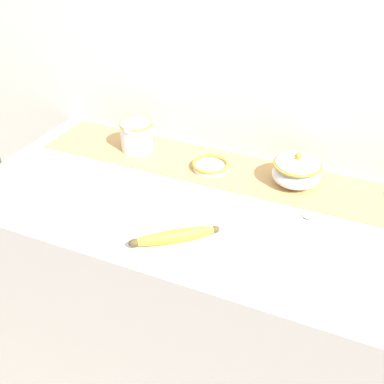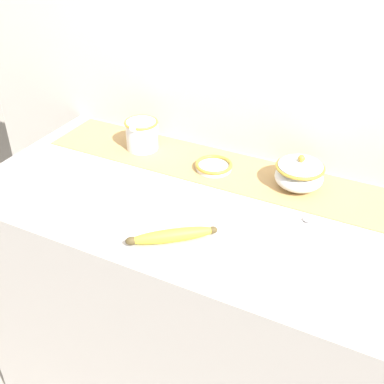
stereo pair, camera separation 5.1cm
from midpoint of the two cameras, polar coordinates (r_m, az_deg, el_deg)
name	(u,v)px [view 2 (the right image)]	position (r m, az deg, el deg)	size (l,w,h in m)	color
countertop	(206,323)	(1.58, 2.67, -15.21)	(1.31, 0.60, 0.91)	#B7B2AD
back_wall	(260,62)	(1.41, 9.08, 14.97)	(2.11, 0.04, 2.40)	silver
table_runner	(236,172)	(1.42, 6.27, 2.38)	(1.21, 0.21, 0.00)	tan
cream_pitcher	(142,134)	(1.52, -4.98, 6.90)	(0.10, 0.12, 0.10)	white
sugar_bowl	(299,174)	(1.35, 13.66, 2.13)	(0.13, 0.13, 0.10)	white
small_dish	(214,166)	(1.42, 3.63, 3.09)	(0.11, 0.11, 0.02)	white
banana	(172,235)	(1.14, -1.09, -5.20)	(0.19, 0.16, 0.03)	yellow
spoon	(303,220)	(1.25, 14.18, -3.25)	(0.17, 0.11, 0.01)	silver
napkin_stack	(16,176)	(1.45, -19.21, 1.77)	(0.13, 0.13, 0.02)	silver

